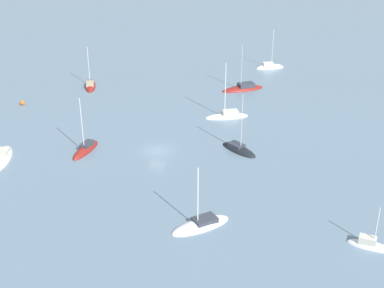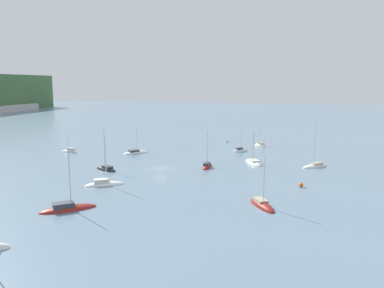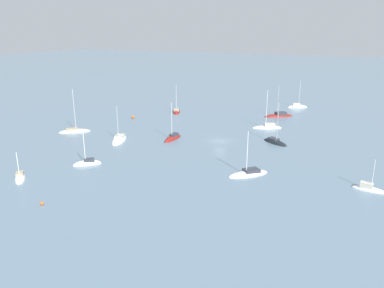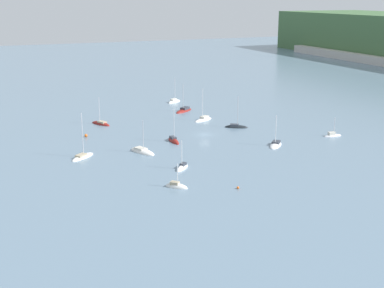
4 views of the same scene
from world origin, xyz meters
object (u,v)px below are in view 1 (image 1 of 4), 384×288
at_px(sailboat_5, 270,68).
at_px(sailboat_7, 86,150).
at_px(sailboat_1, 239,150).
at_px(sailboat_6, 90,86).
at_px(sailboat_9, 1,159).
at_px(sailboat_10, 227,116).
at_px(sailboat_3, 243,89).
at_px(sailboat_0, 370,246).
at_px(sailboat_4, 201,225).
at_px(mooring_buoy_0, 22,103).

xyz_separation_m(sailboat_5, sailboat_7, (48.98, -19.22, -0.02)).
height_order(sailboat_1, sailboat_6, sailboat_1).
bearing_deg(sailboat_7, sailboat_9, -57.51).
bearing_deg(sailboat_10, sailboat_3, -116.01).
bearing_deg(sailboat_0, sailboat_4, -169.04).
xyz_separation_m(sailboat_1, sailboat_5, (-41.82, -2.81, 0.03)).
distance_m(sailboat_7, mooring_buoy_0, 24.12).
height_order(sailboat_3, sailboat_6, sailboat_3).
bearing_deg(sailboat_9, mooring_buoy_0, -176.51).
bearing_deg(sailboat_1, sailboat_5, 125.19).
height_order(sailboat_3, mooring_buoy_0, sailboat_3).
relative_size(sailboat_0, sailboat_6, 0.65).
bearing_deg(sailboat_0, sailboat_10, 133.35).
distance_m(sailboat_5, sailboat_7, 52.61).
bearing_deg(sailboat_7, sailboat_10, 140.23).
xyz_separation_m(sailboat_3, sailboat_4, (47.50, 5.69, -0.05)).
height_order(sailboat_5, sailboat_9, sailboat_5).
relative_size(sailboat_6, sailboat_7, 0.93).
bearing_deg(sailboat_9, sailboat_5, 129.46).
distance_m(sailboat_1, sailboat_7, 23.17).
relative_size(sailboat_0, sailboat_10, 0.56).
height_order(sailboat_5, sailboat_10, sailboat_10).
xyz_separation_m(sailboat_3, mooring_buoy_0, (20.30, -36.70, 0.29)).
bearing_deg(mooring_buoy_0, sailboat_10, 98.80).
relative_size(sailboat_0, sailboat_3, 0.59).
distance_m(sailboat_6, mooring_buoy_0, 14.62).
bearing_deg(sailboat_1, sailboat_0, -13.07).
relative_size(sailboat_5, mooring_buoy_0, 11.45).
height_order(sailboat_1, sailboat_7, sailboat_1).
bearing_deg(sailboat_0, sailboat_1, 140.92).
relative_size(sailboat_3, sailboat_5, 1.01).
relative_size(sailboat_3, sailboat_9, 1.09).
xyz_separation_m(sailboat_4, sailboat_5, (-62.71, -3.16, 0.04)).
bearing_deg(sailboat_0, sailboat_5, 115.40).
bearing_deg(sailboat_5, sailboat_7, -141.90).
distance_m(sailboat_4, sailboat_6, 53.26).
distance_m(sailboat_4, sailboat_10, 33.36).
distance_m(sailboat_6, sailboat_9, 32.50).
height_order(sailboat_6, sailboat_7, sailboat_7).
bearing_deg(sailboat_4, sailboat_9, -59.88).
xyz_separation_m(sailboat_7, mooring_buoy_0, (-13.46, -20.02, 0.32)).
distance_m(sailboat_6, sailboat_10, 30.80).
xyz_separation_m(sailboat_6, mooring_buoy_0, (12.75, -7.16, 0.34)).
height_order(sailboat_7, sailboat_9, sailboat_7).
distance_m(sailboat_0, sailboat_1, 27.17).
bearing_deg(sailboat_6, sailboat_10, -129.85).
xyz_separation_m(sailboat_0, mooring_buoy_0, (-25.32, -61.46, 0.28)).
relative_size(sailboat_4, mooring_buoy_0, 10.31).
bearing_deg(sailboat_6, mooring_buoy_0, 123.92).
bearing_deg(mooring_buoy_0, sailboat_6, 150.66).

